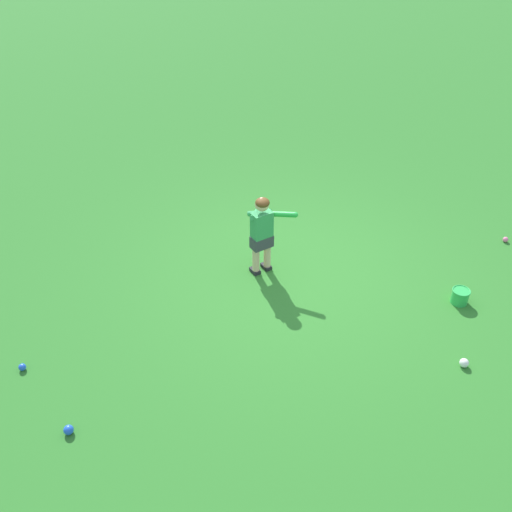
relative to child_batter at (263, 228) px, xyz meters
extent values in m
plane|color=#2D7528|center=(-0.42, -0.03, -0.65)|extent=(40.00, 40.00, 0.00)
cube|color=#232328|center=(0.08, 0.06, -0.63)|extent=(0.17, 0.17, 0.05)
cylinder|color=#DBB28E|center=(0.07, 0.07, -0.44)|extent=(0.09, 0.09, 0.34)
cube|color=#232328|center=(-0.04, -0.07, -0.63)|extent=(0.17, 0.17, 0.05)
cylinder|color=#DBB28E|center=(-0.05, -0.05, -0.44)|extent=(0.09, 0.09, 0.34)
cube|color=#383842|center=(0.01, 0.01, -0.19)|extent=(0.30, 0.30, 0.16)
cube|color=#339351|center=(0.01, 0.01, 0.06)|extent=(0.28, 0.28, 0.34)
sphere|color=#DBB28E|center=(0.01, 0.01, 0.34)|extent=(0.17, 0.17, 0.17)
ellipsoid|color=#563819|center=(0.00, 0.02, 0.37)|extent=(0.25, 0.25, 0.11)
sphere|color=green|center=(0.11, -0.09, 0.15)|extent=(0.04, 0.04, 0.04)
cylinder|color=black|center=(0.02, -0.08, 0.16)|extent=(0.14, 0.04, 0.05)
cylinder|color=green|center=(-0.22, -0.07, 0.20)|extent=(0.35, 0.09, 0.11)
sphere|color=green|center=(-0.39, -0.06, 0.22)|extent=(0.07, 0.07, 0.07)
cylinder|color=#339351|center=(0.11, -0.04, 0.16)|extent=(0.07, 0.31, 0.14)
cylinder|color=#339351|center=(0.06, -0.09, 0.16)|extent=(0.31, 0.07, 0.14)
sphere|color=blue|center=(1.19, 2.85, -0.60)|extent=(0.10, 0.10, 0.10)
sphere|color=white|center=(-2.43, 1.11, -0.60)|extent=(0.10, 0.10, 0.10)
sphere|color=blue|center=(2.05, 2.25, -0.61)|extent=(0.08, 0.08, 0.08)
sphere|color=pink|center=(-3.12, -1.43, -0.61)|extent=(0.07, 0.07, 0.07)
cylinder|color=green|center=(-2.43, 0.05, -0.56)|extent=(0.20, 0.20, 0.18)
torus|color=green|center=(-2.43, 0.05, -0.47)|extent=(0.22, 0.22, 0.02)
camera|label=1|loc=(-1.28, 5.63, 3.80)|focal=39.68mm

